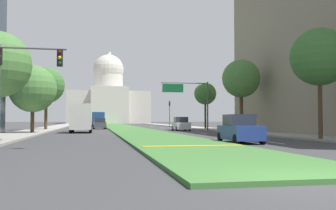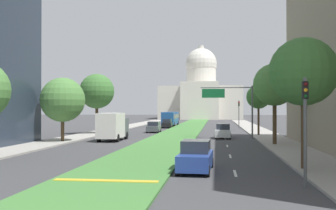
% 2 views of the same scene
% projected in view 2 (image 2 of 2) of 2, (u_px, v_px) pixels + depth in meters
% --- Properties ---
extents(ground_plane, '(297.46, 297.46, 0.00)m').
position_uv_depth(ground_plane, '(188.00, 128.00, 75.80)').
color(ground_plane, '#3D3D3F').
extents(grass_median, '(5.88, 121.69, 0.14)m').
position_uv_depth(grass_median, '(185.00, 129.00, 69.09)').
color(grass_median, '#427A38').
rests_on(grass_median, ground_plane).
extents(median_curb_nose, '(5.29, 0.50, 0.04)m').
position_uv_depth(median_curb_nose, '(106.00, 181.00, 19.62)').
color(median_curb_nose, gold).
rests_on(median_curb_nose, grass_median).
extents(lane_dashes_right, '(0.16, 57.25, 0.01)m').
position_uv_depth(lane_dashes_right, '(225.00, 138.00, 50.15)').
color(lane_dashes_right, silver).
rests_on(lane_dashes_right, ground_plane).
extents(sidewalk_left, '(4.00, 121.69, 0.15)m').
position_uv_depth(sidewalk_left, '(107.00, 131.00, 63.85)').
color(sidewalk_left, '#9E9991').
rests_on(sidewalk_left, ground_plane).
extents(sidewalk_right, '(4.00, 121.69, 0.15)m').
position_uv_depth(sidewalk_right, '(260.00, 132.00, 60.91)').
color(sidewalk_right, '#9E9991').
rests_on(sidewalk_right, ground_plane).
extents(capitol_building, '(28.45, 27.51, 26.38)m').
position_uv_depth(capitol_building, '(201.00, 96.00, 142.15)').
color(capitol_building, beige).
rests_on(capitol_building, ground_plane).
extents(traffic_light_near_right, '(0.28, 0.35, 5.20)m').
position_uv_depth(traffic_light_near_right, '(305.00, 118.00, 18.62)').
color(traffic_light_near_right, '#515456').
rests_on(traffic_light_near_right, ground_plane).
extents(traffic_light_far_right, '(0.28, 0.35, 5.20)m').
position_uv_depth(traffic_light_far_right, '(239.00, 111.00, 73.47)').
color(traffic_light_far_right, '#515456').
rests_on(traffic_light_far_right, ground_plane).
extents(overhead_guide_sign, '(6.41, 0.20, 6.50)m').
position_uv_depth(overhead_guide_sign, '(232.00, 101.00, 48.60)').
color(overhead_guide_sign, '#515456').
rests_on(overhead_guide_sign, ground_plane).
extents(street_tree_right_near, '(4.10, 4.10, 8.00)m').
position_uv_depth(street_tree_right_near, '(303.00, 72.00, 23.73)').
color(street_tree_right_near, '#4C3823').
rests_on(street_tree_right_near, ground_plane).
extents(street_tree_left_mid, '(4.88, 4.88, 7.12)m').
position_uv_depth(street_tree_left_mid, '(63.00, 100.00, 43.41)').
color(street_tree_left_mid, '#4C3823').
rests_on(street_tree_left_mid, ground_plane).
extents(street_tree_right_mid, '(4.30, 4.30, 8.29)m').
position_uv_depth(street_tree_right_mid, '(275.00, 85.00, 39.98)').
color(street_tree_right_mid, '#4C3823').
rests_on(street_tree_right_mid, ground_plane).
extents(street_tree_left_far, '(4.99, 4.99, 8.68)m').
position_uv_depth(street_tree_left_far, '(97.00, 91.00, 56.65)').
color(street_tree_left_far, '#4C3823').
rests_on(street_tree_left_far, ground_plane).
extents(street_tree_right_far, '(3.28, 3.28, 6.96)m').
position_uv_depth(street_tree_right_far, '(258.00, 97.00, 53.68)').
color(street_tree_right_far, '#4C3823').
rests_on(street_tree_right_far, ground_plane).
extents(sedan_lead_stopped, '(2.08, 4.43, 1.84)m').
position_uv_depth(sedan_lead_stopped, '(196.00, 157.00, 23.48)').
color(sedan_lead_stopped, navy).
rests_on(sedan_lead_stopped, ground_plane).
extents(sedan_midblock, '(2.08, 4.32, 1.83)m').
position_uv_depth(sedan_midblock, '(223.00, 132.00, 49.25)').
color(sedan_midblock, silver).
rests_on(sedan_midblock, ground_plane).
extents(sedan_distant, '(2.05, 4.37, 1.68)m').
position_uv_depth(sedan_distant, '(154.00, 127.00, 61.35)').
color(sedan_distant, '#4C5156').
rests_on(sedan_distant, ground_plane).
extents(sedan_far_horizon, '(1.96, 4.37, 1.71)m').
position_uv_depth(sedan_far_horizon, '(167.00, 124.00, 75.23)').
color(sedan_far_horizon, black).
rests_on(sedan_far_horizon, ground_plane).
extents(box_truck_delivery, '(2.40, 6.40, 3.20)m').
position_uv_depth(box_truck_delivery, '(113.00, 126.00, 45.76)').
color(box_truck_delivery, '#4C5156').
rests_on(box_truck_delivery, ground_plane).
extents(city_bus, '(2.62, 11.00, 2.95)m').
position_uv_depth(city_bus, '(170.00, 118.00, 83.72)').
color(city_bus, '#1E4C8C').
rests_on(city_bus, ground_plane).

